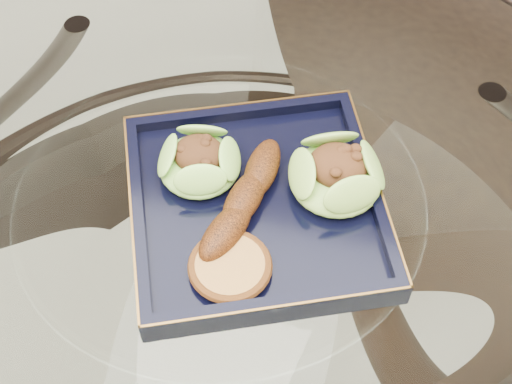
# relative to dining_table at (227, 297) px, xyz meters

# --- Properties ---
(dining_table) EXTENTS (1.13, 1.13, 0.77)m
(dining_table) POSITION_rel_dining_table_xyz_m (0.00, 0.00, 0.00)
(dining_table) COLOR white
(dining_table) RESTS_ON ground
(dining_chair) EXTENTS (0.53, 0.53, 0.97)m
(dining_chair) POSITION_rel_dining_table_xyz_m (0.14, 0.50, -0.06)
(dining_chair) COLOR black
(dining_chair) RESTS_ON ground
(navy_plate) EXTENTS (0.35, 0.35, 0.02)m
(navy_plate) POSITION_rel_dining_table_xyz_m (0.03, 0.03, 0.17)
(navy_plate) COLOR black
(navy_plate) RESTS_ON dining_table
(lettuce_wrap_left) EXTENTS (0.11, 0.11, 0.03)m
(lettuce_wrap_left) POSITION_rel_dining_table_xyz_m (-0.04, 0.05, 0.20)
(lettuce_wrap_left) COLOR #649D2D
(lettuce_wrap_left) RESTS_ON navy_plate
(lettuce_wrap_right) EXTENTS (0.11, 0.11, 0.04)m
(lettuce_wrap_right) POSITION_rel_dining_table_xyz_m (0.11, 0.07, 0.20)
(lettuce_wrap_right) COLOR #579029
(lettuce_wrap_right) RESTS_ON navy_plate
(roasted_plantain) EXTENTS (0.07, 0.17, 0.03)m
(roasted_plantain) POSITION_rel_dining_table_xyz_m (0.02, 0.02, 0.20)
(roasted_plantain) COLOR #592709
(roasted_plantain) RESTS_ON navy_plate
(crumb_patty) EXTENTS (0.09, 0.09, 0.01)m
(crumb_patty) POSITION_rel_dining_table_xyz_m (0.03, -0.06, 0.19)
(crumb_patty) COLOR #BD823F
(crumb_patty) RESTS_ON navy_plate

